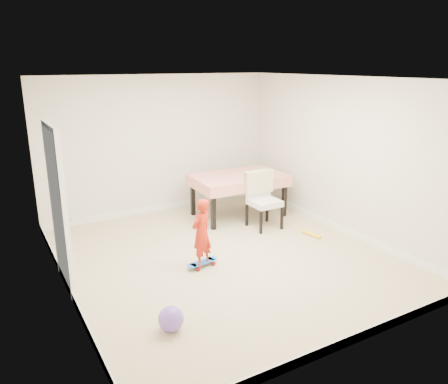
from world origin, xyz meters
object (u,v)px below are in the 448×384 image
child (201,235)px  balloon (171,319)px  dining_table (238,195)px  dining_chair (265,201)px  skateboard (202,264)px

child → balloon: child is taller
dining_table → dining_chair: dining_chair is taller
dining_chair → balloon: size_ratio=3.54×
dining_chair → child: dining_chair is taller
dining_table → skateboard: bearing=-132.8°
child → dining_chair: bearing=-178.9°
dining_table → skateboard: (-1.59, -1.61, -0.36)m
dining_table → dining_chair: (0.06, -0.77, 0.10)m
balloon → skateboard: bearing=50.5°
skateboard → balloon: 1.57m
dining_chair → balloon: (-2.65, -2.05, -0.36)m
dining_table → skateboard: size_ratio=3.34×
dining_table → dining_chair: bearing=-83.6°
balloon → child: bearing=50.5°
dining_table → balloon: 3.84m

